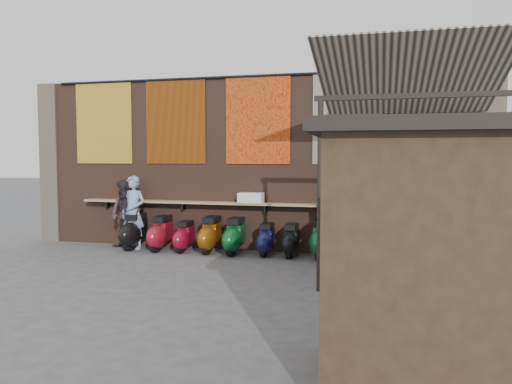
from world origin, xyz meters
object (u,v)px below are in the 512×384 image
scooter_stool_0 (134,231)px  scooter_stool_4 (235,236)px  shopper_navy (350,223)px  shopper_tan (380,235)px  scooter_stool_2 (184,237)px  scooter_stool_6 (291,241)px  diner_left (133,212)px  scooter_stool_8 (349,243)px  scooter_stool_7 (321,239)px  shelf_box (251,198)px  scooter_stool_3 (211,235)px  scooter_stool_5 (266,240)px  shopper_grey (445,241)px  market_stall (446,263)px  diner_right (126,214)px  scooter_stool_1 (161,233)px

scooter_stool_0 → scooter_stool_4: bearing=-0.8°
shopper_navy → shopper_tan: shopper_navy is taller
scooter_stool_2 → scooter_stool_6: scooter_stool_6 is taller
scooter_stool_0 → scooter_stool_4: size_ratio=1.02×
diner_left → scooter_stool_8: bearing=9.7°
scooter_stool_7 → diner_left: diner_left is taller
shelf_box → diner_left: bearing=-173.8°
scooter_stool_0 → scooter_stool_3: scooter_stool_0 is taller
scooter_stool_6 → shopper_tan: (1.88, -1.37, 0.40)m
scooter_stool_5 → shopper_navy: shopper_navy is taller
shopper_grey → scooter_stool_8: bearing=-14.7°
scooter_stool_0 → shopper_navy: 5.20m
scooter_stool_5 → shopper_tan: 2.82m
shelf_box → scooter_stool_0: (-2.76, -0.29, -0.83)m
scooter_stool_5 → market_stall: 6.51m
diner_left → diner_right: size_ratio=1.06×
scooter_stool_4 → scooter_stool_5: size_ratio=1.15×
scooter_stool_8 → shopper_tan: 1.53m
scooter_stool_2 → scooter_stool_4: (1.20, -0.01, 0.06)m
shelf_box → scooter_stool_2: bearing=-168.0°
shelf_box → shopper_tan: 3.33m
diner_right → market_stall: bearing=-27.7°
scooter_stool_2 → scooter_stool_7: (3.11, 0.00, 0.07)m
scooter_stool_7 → shopper_grey: bearing=-40.7°
scooter_stool_5 → scooter_stool_8: (1.79, -0.04, 0.01)m
scooter_stool_1 → shopper_tan: (4.93, -1.33, 0.36)m
diner_right → scooter_stool_4: bearing=13.1°
scooter_stool_3 → scooter_stool_4: size_ratio=1.00×
scooter_stool_6 → diner_right: (-3.94, -0.02, 0.46)m
scooter_stool_2 → scooter_stool_7: size_ratio=0.83×
scooter_stool_3 → diner_left: bearing=-179.2°
scooter_stool_4 → scooter_stool_6: (1.26, 0.05, -0.05)m
scooter_stool_1 → scooter_stool_5: scooter_stool_1 is taller
shopper_navy → shopper_tan: bearing=128.0°
scooter_stool_4 → shopper_navy: (2.58, -1.10, 0.52)m
scooter_stool_6 → scooter_stool_8: scooter_stool_8 is taller
scooter_stool_1 → scooter_stool_4: (1.79, -0.01, 0.00)m
scooter_stool_7 → shopper_navy: shopper_navy is taller
shelf_box → shopper_grey: size_ratio=0.35×
shelf_box → scooter_stool_2: size_ratio=0.76×
scooter_stool_2 → scooter_stool_6: (2.46, 0.04, 0.01)m
scooter_stool_1 → scooter_stool_4: scooter_stool_4 is taller
scooter_stool_4 → scooter_stool_5: 0.71m
scooter_stool_6 → shopper_tan: shopper_tan is taller
shelf_box → shopper_grey: bearing=-30.1°
scooter_stool_6 → diner_left: (-3.74, -0.02, 0.51)m
scooter_stool_1 → shopper_tan: 5.12m
scooter_stool_6 → shopper_grey: size_ratio=0.47×
scooter_stool_1 → scooter_stool_5: bearing=0.9°
scooter_stool_7 → scooter_stool_4: bearing=-179.6°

